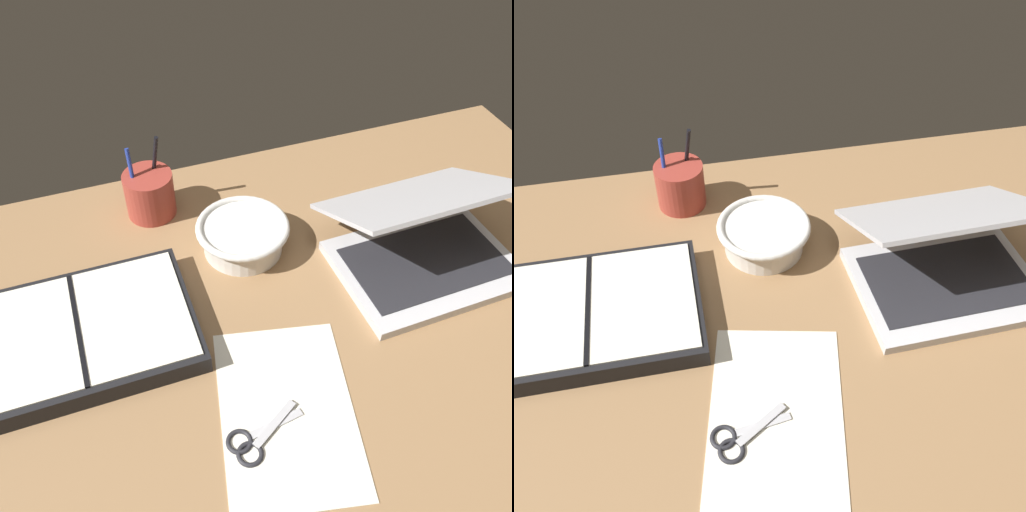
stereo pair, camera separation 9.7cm
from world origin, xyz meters
TOP-DOWN VIEW (x-y plane):
  - desk_top at (0.00, 0.00)cm, footprint 140.00×100.00cm
  - laptop at (25.87, 7.58)cm, footprint 32.38×29.13cm
  - bowl at (-3.73, 21.47)cm, footprint 17.44×17.44cm
  - pen_cup at (-17.65, 37.66)cm, footprint 9.75×9.75cm
  - planner at (-35.43, 9.76)cm, footprint 36.96×25.49cm
  - scissors at (-15.19, -16.24)cm, footprint 12.13×7.87cm
  - paper_sheet_front at (-8.61, -13.12)cm, footprint 25.62×33.40cm

SIDE VIEW (x-z plane):
  - desk_top at x=0.00cm, z-range 0.00..2.00cm
  - paper_sheet_front at x=-8.61cm, z-range 2.00..2.16cm
  - scissors at x=-15.19cm, z-range 1.93..2.73cm
  - planner at x=-35.43cm, z-range 1.91..5.91cm
  - bowl at x=-3.73cm, z-range 2.36..8.48cm
  - pen_cup at x=-17.65cm, z-range -1.68..15.07cm
  - laptop at x=25.87cm, z-range -2.03..15.78cm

